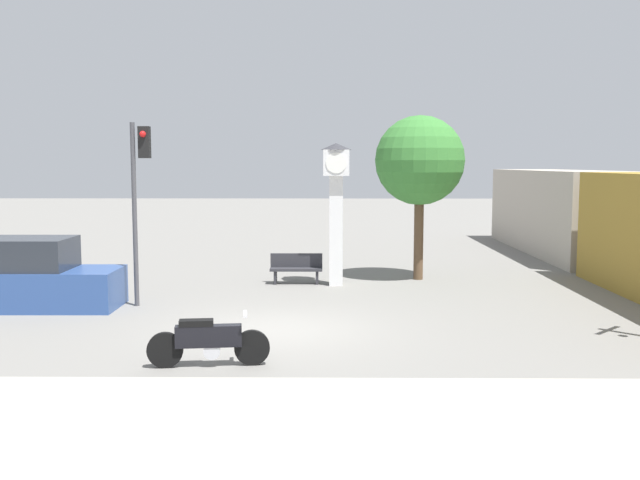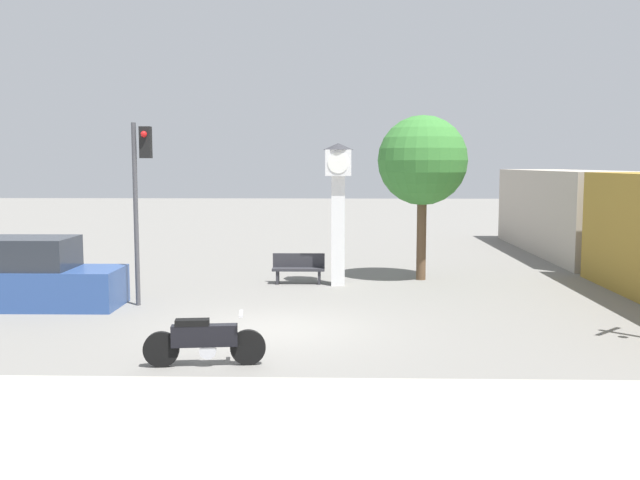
{
  "view_description": "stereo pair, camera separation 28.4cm",
  "coord_description": "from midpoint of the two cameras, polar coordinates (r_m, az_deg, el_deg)",
  "views": [
    {
      "loc": [
        1.12,
        -15.49,
        3.67
      ],
      "look_at": [
        0.94,
        1.97,
        1.8
      ],
      "focal_mm": 40.0,
      "sensor_mm": 36.0,
      "label": 1
    },
    {
      "loc": [
        1.41,
        -15.48,
        3.67
      ],
      "look_at": [
        0.94,
        1.97,
        1.8
      ],
      "focal_mm": 40.0,
      "sensor_mm": 36.0,
      "label": 2
    }
  ],
  "objects": [
    {
      "name": "parked_car",
      "position": [
        19.61,
        -21.4,
        -2.86
      ],
      "size": [
        4.22,
        1.84,
        1.8
      ],
      "rotation": [
        0.0,
        0.0,
        0.01
      ],
      "color": "#2D4C8C",
      "rests_on": "ground_plane"
    },
    {
      "name": "clock_tower",
      "position": [
        21.37,
        1.85,
        3.85
      ],
      "size": [
        0.92,
        0.92,
        4.28
      ],
      "color": "white",
      "rests_on": "ground_plane"
    },
    {
      "name": "ground_plane",
      "position": [
        15.96,
        -3.07,
        -7.17
      ],
      "size": [
        120.0,
        120.0,
        0.0
      ],
      "primitive_type": "plane",
      "color": "slate"
    },
    {
      "name": "motorcycle",
      "position": [
        13.21,
        -8.63,
        -7.96
      ],
      "size": [
        2.21,
        0.51,
        0.98
      ],
      "rotation": [
        0.0,
        0.0,
        0.12
      ],
      "color": "black",
      "rests_on": "ground_plane"
    },
    {
      "name": "sidewalk_strip",
      "position": [
        9.42,
        -6.56,
        -16.5
      ],
      "size": [
        36.0,
        6.0,
        0.1
      ],
      "color": "#9E998E",
      "rests_on": "ground_plane"
    },
    {
      "name": "bench",
      "position": [
        21.88,
        -1.36,
        -2.23
      ],
      "size": [
        1.6,
        0.44,
        0.92
      ],
      "color": "#2D2D33",
      "rests_on": "ground_plane"
    },
    {
      "name": "street_tree",
      "position": [
        22.64,
        8.56,
        6.26
      ],
      "size": [
        2.81,
        2.81,
        5.18
      ],
      "color": "brown",
      "rests_on": "ground_plane"
    },
    {
      "name": "traffic_light",
      "position": [
        18.8,
        -13.76,
        4.56
      ],
      "size": [
        0.5,
        0.35,
        4.71
      ],
      "color": "#47474C",
      "rests_on": "ground_plane"
    },
    {
      "name": "freight_train",
      "position": [
        25.42,
        23.33,
        1.18
      ],
      "size": [
        2.8,
        23.67,
        3.4
      ],
      "color": "olive",
      "rests_on": "ground_plane"
    }
  ]
}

